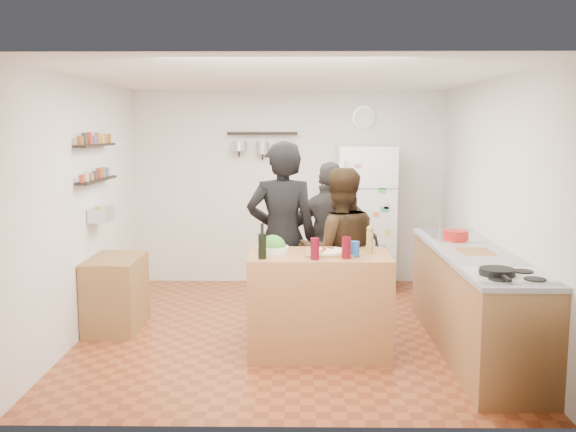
{
  "coord_description": "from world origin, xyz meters",
  "views": [
    {
      "loc": [
        0.08,
        -6.23,
        2.02
      ],
      "look_at": [
        0.0,
        0.1,
        1.15
      ],
      "focal_mm": 40.0,
      "sensor_mm": 36.0,
      "label": 1
    }
  ],
  "objects_px": {
    "side_table": "(116,293)",
    "person_back": "(331,242)",
    "salt_canister": "(355,249)",
    "person_center": "(339,253)",
    "fridge": "(365,218)",
    "prep_island": "(319,303)",
    "pepper_mill": "(370,242)",
    "wall_clock": "(364,118)",
    "person_left": "(282,238)",
    "red_bowl": "(456,236)",
    "counter_run": "(474,302)",
    "salad_bowl": "(273,249)",
    "wine_bottle": "(262,246)",
    "skillet": "(497,272)"
  },
  "relations": [
    {
      "from": "prep_island",
      "to": "pepper_mill",
      "type": "distance_m",
      "value": 0.72
    },
    {
      "from": "person_left",
      "to": "wall_clock",
      "type": "bearing_deg",
      "value": -118.81
    },
    {
      "from": "counter_run",
      "to": "side_table",
      "type": "relative_size",
      "value": 3.29
    },
    {
      "from": "person_left",
      "to": "wall_clock",
      "type": "height_order",
      "value": "wall_clock"
    },
    {
      "from": "person_left",
      "to": "skillet",
      "type": "distance_m",
      "value": 2.19
    },
    {
      "from": "wine_bottle",
      "to": "person_back",
      "type": "xyz_separation_m",
      "value": [
        0.65,
        1.19,
        -0.18
      ]
    },
    {
      "from": "wall_clock",
      "to": "red_bowl",
      "type": "bearing_deg",
      "value": -71.43
    },
    {
      "from": "salad_bowl",
      "to": "person_center",
      "type": "height_order",
      "value": "person_center"
    },
    {
      "from": "prep_island",
      "to": "salad_bowl",
      "type": "bearing_deg",
      "value": 173.21
    },
    {
      "from": "wine_bottle",
      "to": "skillet",
      "type": "height_order",
      "value": "wine_bottle"
    },
    {
      "from": "salt_canister",
      "to": "person_center",
      "type": "xyz_separation_m",
      "value": [
        -0.09,
        0.61,
        -0.15
      ]
    },
    {
      "from": "person_back",
      "to": "wall_clock",
      "type": "distance_m",
      "value": 2.23
    },
    {
      "from": "side_table",
      "to": "person_back",
      "type": "bearing_deg",
      "value": 7.73
    },
    {
      "from": "skillet",
      "to": "wall_clock",
      "type": "relative_size",
      "value": 0.89
    },
    {
      "from": "person_left",
      "to": "side_table",
      "type": "distance_m",
      "value": 1.78
    },
    {
      "from": "salt_canister",
      "to": "pepper_mill",
      "type": "bearing_deg",
      "value": 48.58
    },
    {
      "from": "pepper_mill",
      "to": "counter_run",
      "type": "height_order",
      "value": "pepper_mill"
    },
    {
      "from": "salt_canister",
      "to": "person_left",
      "type": "relative_size",
      "value": 0.07
    },
    {
      "from": "person_back",
      "to": "side_table",
      "type": "bearing_deg",
      "value": 14.08
    },
    {
      "from": "salad_bowl",
      "to": "pepper_mill",
      "type": "relative_size",
      "value": 1.46
    },
    {
      "from": "pepper_mill",
      "to": "side_table",
      "type": "relative_size",
      "value": 0.25
    },
    {
      "from": "wall_clock",
      "to": "salt_canister",
      "type": "bearing_deg",
      "value": -97.25
    },
    {
      "from": "person_back",
      "to": "person_center",
      "type": "bearing_deg",
      "value": 102.35
    },
    {
      "from": "wine_bottle",
      "to": "side_table",
      "type": "relative_size",
      "value": 0.27
    },
    {
      "from": "prep_island",
      "to": "pepper_mill",
      "type": "relative_size",
      "value": 6.34
    },
    {
      "from": "skillet",
      "to": "salt_canister",
      "type": "bearing_deg",
      "value": 143.88
    },
    {
      "from": "counter_run",
      "to": "red_bowl",
      "type": "xyz_separation_m",
      "value": [
        -0.05,
        0.55,
        0.52
      ]
    },
    {
      "from": "prep_island",
      "to": "salad_bowl",
      "type": "relative_size",
      "value": 4.35
    },
    {
      "from": "fridge",
      "to": "person_back",
      "type": "bearing_deg",
      "value": -109.83
    },
    {
      "from": "counter_run",
      "to": "salad_bowl",
      "type": "bearing_deg",
      "value": -179.29
    },
    {
      "from": "wine_bottle",
      "to": "wall_clock",
      "type": "bearing_deg",
      "value": 68.37
    },
    {
      "from": "red_bowl",
      "to": "wall_clock",
      "type": "height_order",
      "value": "wall_clock"
    },
    {
      "from": "person_center",
      "to": "fridge",
      "type": "relative_size",
      "value": 0.92
    },
    {
      "from": "person_center",
      "to": "wall_clock",
      "type": "xyz_separation_m",
      "value": [
        0.45,
        2.22,
        1.33
      ]
    },
    {
      "from": "counter_run",
      "to": "skillet",
      "type": "distance_m",
      "value": 1.06
    },
    {
      "from": "red_bowl",
      "to": "side_table",
      "type": "xyz_separation_m",
      "value": [
        -3.39,
        0.06,
        -0.61
      ]
    },
    {
      "from": "person_back",
      "to": "fridge",
      "type": "relative_size",
      "value": 0.93
    },
    {
      "from": "salad_bowl",
      "to": "person_left",
      "type": "relative_size",
      "value": 0.15
    },
    {
      "from": "red_bowl",
      "to": "fridge",
      "type": "height_order",
      "value": "fridge"
    },
    {
      "from": "red_bowl",
      "to": "counter_run",
      "type": "bearing_deg",
      "value": -84.78
    },
    {
      "from": "pepper_mill",
      "to": "skillet",
      "type": "relative_size",
      "value": 0.74
    },
    {
      "from": "salad_bowl",
      "to": "salt_canister",
      "type": "bearing_deg",
      "value": -13.28
    },
    {
      "from": "wine_bottle",
      "to": "pepper_mill",
      "type": "distance_m",
      "value": 0.99
    },
    {
      "from": "salad_bowl",
      "to": "wine_bottle",
      "type": "distance_m",
      "value": 0.29
    },
    {
      "from": "person_left",
      "to": "person_center",
      "type": "relative_size",
      "value": 1.15
    },
    {
      "from": "person_back",
      "to": "wall_clock",
      "type": "height_order",
      "value": "wall_clock"
    },
    {
      "from": "person_left",
      "to": "person_center",
      "type": "bearing_deg",
      "value": 166.69
    },
    {
      "from": "person_center",
      "to": "counter_run",
      "type": "height_order",
      "value": "person_center"
    },
    {
      "from": "prep_island",
      "to": "skillet",
      "type": "bearing_deg",
      "value": -33.19
    },
    {
      "from": "wine_bottle",
      "to": "red_bowl",
      "type": "relative_size",
      "value": 0.88
    }
  ]
}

